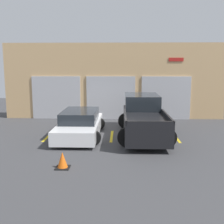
{
  "coord_description": "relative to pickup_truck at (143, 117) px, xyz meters",
  "views": [
    {
      "loc": [
        0.42,
        -14.58,
        3.37
      ],
      "look_at": [
        0.0,
        -1.0,
        1.1
      ],
      "focal_mm": 45.0,
      "sensor_mm": 36.0,
      "label": 1
    }
  ],
  "objects": [
    {
      "name": "parking_stripe_centre",
      "position": [
        1.52,
        -0.35,
        -0.86
      ],
      "size": [
        0.12,
        2.2,
        0.01
      ],
      "primitive_type": "cube",
      "color": "gold",
      "rests_on": "ground"
    },
    {
      "name": "ground_plane",
      "position": [
        -1.52,
        1.15,
        -0.86
      ],
      "size": [
        28.0,
        28.0,
        0.0
      ],
      "primitive_type": "plane",
      "color": "#3D3D3F"
    },
    {
      "name": "sedan_white",
      "position": [
        -3.05,
        -0.32,
        -0.28
      ],
      "size": [
        2.23,
        4.72,
        1.23
      ],
      "color": "white",
      "rests_on": "ground"
    },
    {
      "name": "parking_stripe_left",
      "position": [
        -1.52,
        -0.35,
        -0.86
      ],
      "size": [
        0.12,
        2.2,
        0.01
      ],
      "primitive_type": "cube",
      "color": "gold",
      "rests_on": "ground"
    },
    {
      "name": "traffic_cone",
      "position": [
        -3.02,
        -4.61,
        -0.61
      ],
      "size": [
        0.47,
        0.47,
        0.55
      ],
      "color": "black",
      "rests_on": "ground"
    },
    {
      "name": "pickup_truck",
      "position": [
        0.0,
        0.0,
        0.0
      ],
      "size": [
        2.47,
        5.59,
        1.86
      ],
      "color": "black",
      "rests_on": "ground"
    },
    {
      "name": "shophouse_building",
      "position": [
        -1.53,
        4.43,
        1.46
      ],
      "size": [
        13.84,
        0.68,
        4.74
      ],
      "color": "tan",
      "rests_on": "ground"
    },
    {
      "name": "parking_stripe_far_left",
      "position": [
        -4.57,
        -0.35,
        -0.86
      ],
      "size": [
        0.12,
        2.2,
        0.01
      ],
      "primitive_type": "cube",
      "color": "gold",
      "rests_on": "ground"
    }
  ]
}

